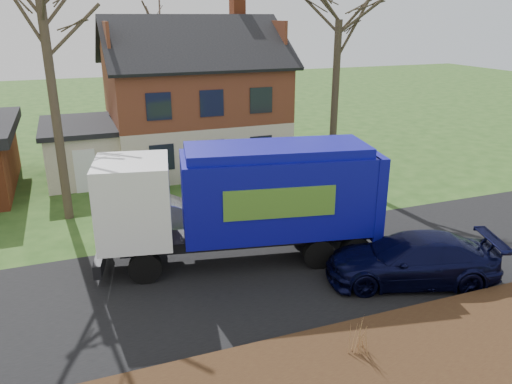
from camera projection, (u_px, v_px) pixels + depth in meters
name	position (u px, v px, depth m)	size (l,w,h in m)	color
ground	(243.00, 280.00, 16.08)	(120.00, 120.00, 0.00)	#254717
road	(243.00, 280.00, 16.08)	(80.00, 7.00, 0.02)	black
mulch_verge	(320.00, 383.00, 11.36)	(80.00, 3.50, 0.30)	black
main_house	(184.00, 93.00, 27.49)	(12.95, 8.95, 9.26)	beige
garbage_truck	(247.00, 196.00, 16.73)	(9.76, 4.23, 4.05)	black
silver_sedan	(165.00, 214.00, 19.67)	(1.42, 4.08, 1.34)	#B8BBC0
navy_wagon	(412.00, 259.00, 15.79)	(2.18, 5.37, 1.56)	black
tree_back	(159.00, 8.00, 32.03)	(3.24, 3.24, 10.25)	#413227
grass_clump_mid	(360.00, 335.00, 12.01)	(0.35, 0.29, 0.99)	#9A6D43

